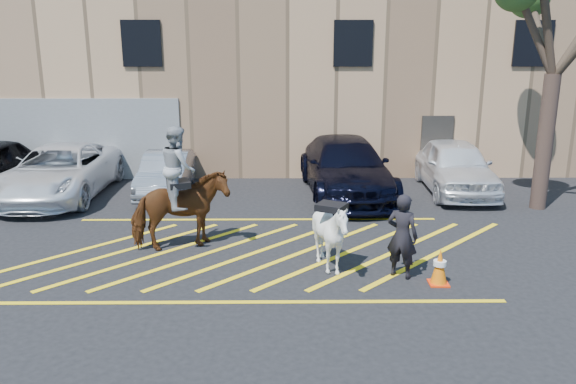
{
  "coord_description": "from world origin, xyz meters",
  "views": [
    {
      "loc": [
        0.64,
        -12.23,
        4.6
      ],
      "look_at": [
        0.77,
        0.2,
        1.3
      ],
      "focal_mm": 35.0,
      "sensor_mm": 36.0,
      "label": 1
    }
  ],
  "objects_px": {
    "handler": "(402,236)",
    "tree": "(561,0)",
    "car_white_suv": "(455,166)",
    "car_silver_sedan": "(167,173)",
    "car_blue_suv": "(346,167)",
    "car_white_pickup": "(60,172)",
    "saddled_white": "(331,235)",
    "traffic_cone": "(440,267)",
    "mounted_bay": "(180,201)"
  },
  "relations": [
    {
      "from": "mounted_bay",
      "to": "car_white_pickup",
      "type": "bearing_deg",
      "value": 134.3
    },
    {
      "from": "car_silver_sedan",
      "to": "car_blue_suv",
      "type": "bearing_deg",
      "value": -3.18
    },
    {
      "from": "car_white_pickup",
      "to": "mounted_bay",
      "type": "relative_size",
      "value": 1.99
    },
    {
      "from": "car_white_pickup",
      "to": "saddled_white",
      "type": "height_order",
      "value": "car_white_pickup"
    },
    {
      "from": "car_white_suv",
      "to": "handler",
      "type": "relative_size",
      "value": 2.77
    },
    {
      "from": "car_silver_sedan",
      "to": "handler",
      "type": "relative_size",
      "value": 2.26
    },
    {
      "from": "car_white_pickup",
      "to": "handler",
      "type": "relative_size",
      "value": 3.26
    },
    {
      "from": "car_white_suv",
      "to": "traffic_cone",
      "type": "distance_m",
      "value": 7.59
    },
    {
      "from": "tree",
      "to": "saddled_white",
      "type": "bearing_deg",
      "value": -144.35
    },
    {
      "from": "traffic_cone",
      "to": "saddled_white",
      "type": "bearing_deg",
      "value": 161.57
    },
    {
      "from": "traffic_cone",
      "to": "tree",
      "type": "xyz_separation_m",
      "value": [
        4.28,
        5.26,
        5.33
      ]
    },
    {
      "from": "mounted_bay",
      "to": "car_silver_sedan",
      "type": "bearing_deg",
      "value": 104.75
    },
    {
      "from": "car_silver_sedan",
      "to": "car_white_suv",
      "type": "bearing_deg",
      "value": -0.59
    },
    {
      "from": "car_silver_sedan",
      "to": "mounted_bay",
      "type": "distance_m",
      "value": 5.17
    },
    {
      "from": "tree",
      "to": "mounted_bay",
      "type": "bearing_deg",
      "value": -161.63
    },
    {
      "from": "car_white_pickup",
      "to": "car_silver_sedan",
      "type": "distance_m",
      "value": 3.21
    },
    {
      "from": "handler",
      "to": "saddled_white",
      "type": "height_order",
      "value": "handler"
    },
    {
      "from": "car_blue_suv",
      "to": "saddled_white",
      "type": "xyz_separation_m",
      "value": [
        -0.98,
        -6.17,
        -0.08
      ]
    },
    {
      "from": "car_blue_suv",
      "to": "car_white_suv",
      "type": "xyz_separation_m",
      "value": [
        3.52,
        0.32,
        -0.04
      ]
    },
    {
      "from": "car_silver_sedan",
      "to": "tree",
      "type": "relative_size",
      "value": 0.54
    },
    {
      "from": "car_white_suv",
      "to": "mounted_bay",
      "type": "height_order",
      "value": "mounted_bay"
    },
    {
      "from": "car_white_suv",
      "to": "saddled_white",
      "type": "relative_size",
      "value": 2.63
    },
    {
      "from": "tree",
      "to": "car_blue_suv",
      "type": "bearing_deg",
      "value": 163.39
    },
    {
      "from": "handler",
      "to": "tree",
      "type": "bearing_deg",
      "value": -105.1
    },
    {
      "from": "car_white_pickup",
      "to": "saddled_white",
      "type": "xyz_separation_m",
      "value": [
        7.83,
        -5.96,
        -0.0
      ]
    },
    {
      "from": "car_blue_suv",
      "to": "traffic_cone",
      "type": "distance_m",
      "value": 6.97
    },
    {
      "from": "car_white_suv",
      "to": "handler",
      "type": "xyz_separation_m",
      "value": [
        -3.1,
        -6.8,
        0.05
      ]
    },
    {
      "from": "car_silver_sedan",
      "to": "traffic_cone",
      "type": "height_order",
      "value": "car_silver_sedan"
    },
    {
      "from": "car_white_suv",
      "to": "tree",
      "type": "distance_m",
      "value": 5.55
    },
    {
      "from": "car_white_pickup",
      "to": "mounted_bay",
      "type": "height_order",
      "value": "mounted_bay"
    },
    {
      "from": "car_blue_suv",
      "to": "tree",
      "type": "xyz_separation_m",
      "value": [
        5.38,
        -1.61,
        4.83
      ]
    },
    {
      "from": "saddled_white",
      "to": "tree",
      "type": "bearing_deg",
      "value": 35.65
    },
    {
      "from": "car_white_pickup",
      "to": "car_blue_suv",
      "type": "distance_m",
      "value": 8.81
    },
    {
      "from": "car_blue_suv",
      "to": "traffic_cone",
      "type": "xyz_separation_m",
      "value": [
        1.11,
        -6.86,
        -0.5
      ]
    },
    {
      "from": "traffic_cone",
      "to": "mounted_bay",
      "type": "bearing_deg",
      "value": 159.36
    },
    {
      "from": "car_silver_sedan",
      "to": "tree",
      "type": "xyz_separation_m",
      "value": [
        11.0,
        -1.76,
        5.04
      ]
    },
    {
      "from": "car_blue_suv",
      "to": "car_white_suv",
      "type": "relative_size",
      "value": 1.23
    },
    {
      "from": "car_white_pickup",
      "to": "car_silver_sedan",
      "type": "relative_size",
      "value": 1.44
    },
    {
      "from": "car_blue_suv",
      "to": "tree",
      "type": "distance_m",
      "value": 7.41
    },
    {
      "from": "car_white_pickup",
      "to": "tree",
      "type": "xyz_separation_m",
      "value": [
        14.19,
        -1.39,
        4.9
      ]
    },
    {
      "from": "car_silver_sedan",
      "to": "car_blue_suv",
      "type": "distance_m",
      "value": 5.62
    },
    {
      "from": "car_blue_suv",
      "to": "traffic_cone",
      "type": "relative_size",
      "value": 8.16
    },
    {
      "from": "car_white_suv",
      "to": "traffic_cone",
      "type": "height_order",
      "value": "car_white_suv"
    },
    {
      "from": "mounted_bay",
      "to": "saddled_white",
      "type": "height_order",
      "value": "mounted_bay"
    },
    {
      "from": "saddled_white",
      "to": "tree",
      "type": "xyz_separation_m",
      "value": [
        6.36,
        4.56,
        4.91
      ]
    },
    {
      "from": "car_white_pickup",
      "to": "mounted_bay",
      "type": "bearing_deg",
      "value": -45.95
    },
    {
      "from": "car_silver_sedan",
      "to": "saddled_white",
      "type": "height_order",
      "value": "saddled_white"
    },
    {
      "from": "car_white_pickup",
      "to": "handler",
      "type": "bearing_deg",
      "value": -34.46
    },
    {
      "from": "car_white_suv",
      "to": "saddled_white",
      "type": "xyz_separation_m",
      "value": [
        -4.5,
        -6.48,
        -0.04
      ]
    },
    {
      "from": "car_blue_suv",
      "to": "mounted_bay",
      "type": "distance_m",
      "value": 6.47
    }
  ]
}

